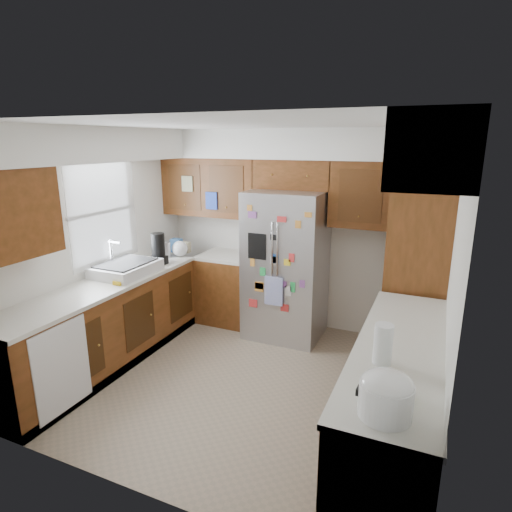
# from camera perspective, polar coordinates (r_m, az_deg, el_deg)

# --- Properties ---
(floor) EXTENTS (3.60, 3.60, 0.00)m
(floor) POSITION_cam_1_polar(r_m,az_deg,el_deg) (4.55, -1.57, -16.20)
(floor) COLOR gray
(floor) RESTS_ON ground
(room_shell) EXTENTS (3.64, 3.24, 2.52)m
(room_shell) POSITION_cam_1_polar(r_m,az_deg,el_deg) (4.29, -0.94, 7.87)
(room_shell) COLOR white
(room_shell) RESTS_ON ground
(left_counter_run) EXTENTS (1.36, 3.20, 0.92)m
(left_counter_run) POSITION_cam_1_polar(r_m,az_deg,el_deg) (5.04, -15.74, -8.04)
(left_counter_run) COLOR #4A2A0E
(left_counter_run) RESTS_ON ground
(right_counter_run) EXTENTS (0.63, 2.25, 0.92)m
(right_counter_run) POSITION_cam_1_polar(r_m,az_deg,el_deg) (3.61, 18.08, -18.32)
(right_counter_run) COLOR #4A2A0E
(right_counter_run) RESTS_ON ground
(pantry) EXTENTS (0.60, 0.90, 2.15)m
(pantry) POSITION_cam_1_polar(r_m,az_deg,el_deg) (4.84, 20.79, -1.35)
(pantry) COLOR #4A2A0E
(pantry) RESTS_ON ground
(fridge) EXTENTS (0.90, 0.79, 1.80)m
(fridge) POSITION_cam_1_polar(r_m,az_deg,el_deg) (5.21, 4.01, -1.24)
(fridge) COLOR #A3A3A8
(fridge) RESTS_ON ground
(bridge_cabinet) EXTENTS (0.96, 0.34, 0.35)m
(bridge_cabinet) POSITION_cam_1_polar(r_m,az_deg,el_deg) (5.23, 5.09, 10.80)
(bridge_cabinet) COLOR #4A2A0E
(bridge_cabinet) RESTS_ON fridge
(fridge_top_items) EXTENTS (0.64, 0.28, 0.26)m
(fridge_top_items) POSITION_cam_1_polar(r_m,az_deg,el_deg) (5.17, 5.32, 14.02)
(fridge_top_items) COLOR #2642AB
(fridge_top_items) RESTS_ON bridge_cabinet
(sink_assembly) EXTENTS (0.52, 0.72, 0.37)m
(sink_assembly) POSITION_cam_1_polar(r_m,az_deg,el_deg) (4.99, -16.92, -1.56)
(sink_assembly) COLOR white
(sink_assembly) RESTS_ON left_counter_run
(left_counter_clutter) EXTENTS (0.33, 0.84, 0.38)m
(left_counter_clutter) POSITION_cam_1_polar(r_m,az_deg,el_deg) (5.48, -11.52, 0.94)
(left_counter_clutter) COLOR black
(left_counter_clutter) RESTS_ON left_counter_run
(rice_cooker) EXTENTS (0.30, 0.29, 0.26)m
(rice_cooker) POSITION_cam_1_polar(r_m,az_deg,el_deg) (2.50, 16.96, -17.16)
(rice_cooker) COLOR white
(rice_cooker) RESTS_ON right_counter_run
(paper_towel) EXTENTS (0.12, 0.12, 0.28)m
(paper_towel) POSITION_cam_1_polar(r_m,az_deg,el_deg) (3.01, 16.58, -11.20)
(paper_towel) COLOR white
(paper_towel) RESTS_ON right_counter_run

